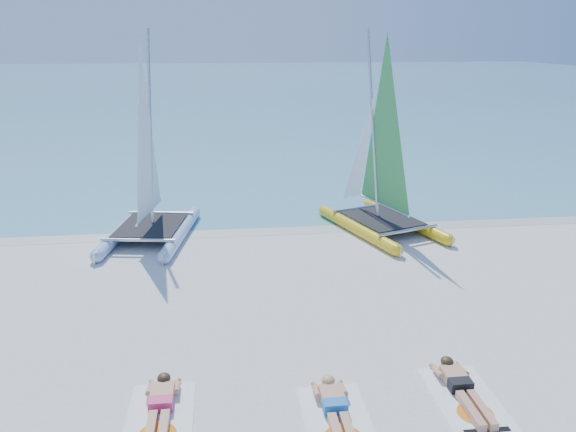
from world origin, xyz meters
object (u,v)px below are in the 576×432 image
sunbather_a (160,406)px  sunbather_b (336,408)px  catamaran_yellow (376,166)px  towel_b (338,422)px  towel_a (160,420)px  sunbather_c (461,387)px  towel_c (466,400)px  catamaran_blue (148,177)px

sunbather_a → sunbather_b: size_ratio=1.00×
sunbather_a → catamaran_yellow: bearing=56.4°
towel_b → sunbather_b: bearing=90.0°
towel_a → sunbather_c: bearing=1.5°
towel_c → towel_a: bearing=179.2°
sunbather_a → sunbather_c: 4.78m
towel_b → towel_c: 2.15m
towel_a → towel_b: same height
catamaran_yellow → towel_a: (-5.58, -8.58, -1.87)m
towel_a → towel_b: bearing=-7.9°
catamaran_yellow → sunbather_b: size_ratio=3.45×
sunbather_c → sunbather_b: bearing=-171.9°
sunbather_a → towel_b: sunbather_a is taller
catamaran_blue → catamaran_yellow: (6.61, 0.20, 0.10)m
catamaran_blue → catamaran_yellow: bearing=10.8°
catamaran_blue → sunbather_b: size_ratio=3.45×
towel_a → sunbather_b: 2.66m
towel_b → sunbather_c: size_ratio=1.07×
catamaran_blue → towel_b: (3.69, -8.74, -1.77)m
catamaran_yellow → towel_c: size_ratio=3.22×
towel_b → catamaran_yellow: bearing=71.9°
catamaran_yellow → towel_b: (-2.92, -8.95, -1.87)m
sunbather_b → sunbather_c: (2.13, 0.30, 0.00)m
catamaran_blue → sunbather_c: catamaran_blue is taller
catamaran_blue → sunbather_b: bearing=-57.6°
catamaran_blue → towel_c: 10.40m
catamaran_blue → towel_a: 8.62m
catamaran_blue → sunbather_a: bearing=-73.7°
catamaran_blue → towel_c: catamaran_blue is taller
towel_a → sunbather_a: 0.22m
towel_c → towel_b: bearing=-171.9°
towel_b → towel_c: same height
catamaran_yellow → towel_b: 9.59m
catamaran_yellow → towel_a: size_ratio=3.22×
sunbather_c → sunbather_a: bearing=179.2°
catamaran_yellow → towel_c: bearing=-114.4°
catamaran_blue → sunbather_c: 10.23m
catamaran_yellow → sunbather_a: bearing=-142.8°
towel_b → sunbather_b: 0.22m
catamaran_blue → sunbather_b: (3.69, -8.55, -1.66)m
catamaran_blue → sunbather_a: catamaran_blue is taller
towel_a → sunbather_b: (2.66, -0.18, 0.11)m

